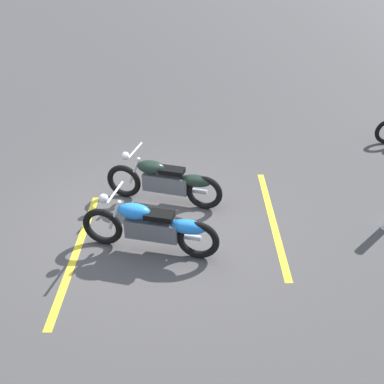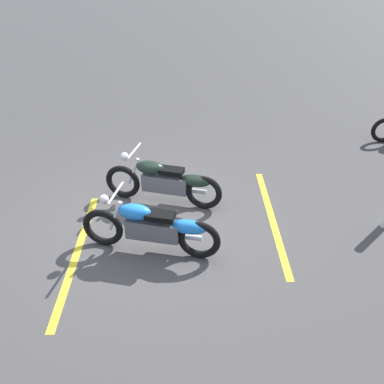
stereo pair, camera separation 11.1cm
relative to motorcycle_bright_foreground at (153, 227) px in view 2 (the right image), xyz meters
name	(u,v)px [view 2 (the right image)]	position (x,y,z in m)	size (l,w,h in m)	color
ground_plane	(146,225)	(-0.18, 0.71, -0.46)	(60.00, 60.00, 0.00)	#474444
motorcycle_bright_foreground	(153,227)	(0.00, 0.00, 0.00)	(2.19, 0.76, 1.04)	black
motorcycle_dark_foreground	(165,181)	(0.17, 1.40, 0.00)	(2.17, 0.82, 1.04)	black
parking_stripe_near	(77,253)	(-1.23, -0.01, -0.46)	(3.20, 0.12, 0.01)	yellow
parking_stripe_mid	(272,218)	(2.05, 0.81, -0.46)	(3.20, 0.12, 0.01)	yellow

